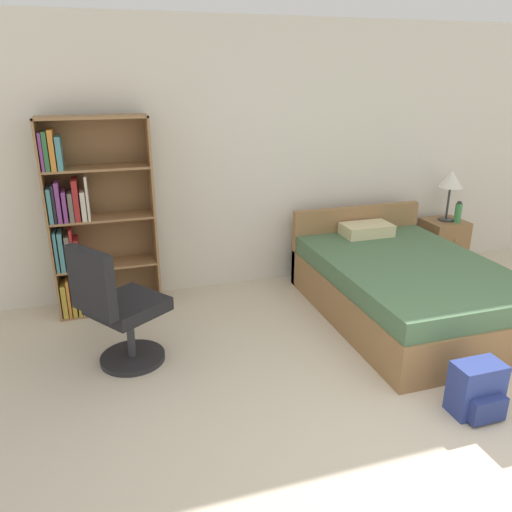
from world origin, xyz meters
TOP-DOWN VIEW (x-y plane):
  - ground_plane at (0.00, 0.00)m, footprint 14.00×14.00m
  - wall_back at (0.00, 3.23)m, footprint 9.00×0.06m
  - bookshelf at (-2.01, 2.96)m, footprint 0.91×0.32m
  - bed at (0.68, 2.04)m, footprint 1.42×2.07m
  - office_chair at (-1.84, 1.91)m, footprint 0.72×0.70m
  - nightstand at (1.77, 2.94)m, footprint 0.43×0.42m
  - table_lamp at (1.78, 2.95)m, footprint 0.26×0.26m
  - water_bottle at (1.84, 2.84)m, footprint 0.07×0.07m
  - backpack_blue at (0.33, 0.64)m, footprint 0.32×0.26m

SIDE VIEW (x-z plane):
  - ground_plane at x=0.00m, z-range 0.00..0.00m
  - backpack_blue at x=0.33m, z-range -0.01..0.35m
  - nightstand at x=1.77m, z-range 0.00..0.55m
  - bed at x=0.68m, z-range -0.12..0.67m
  - office_chair at x=-1.84m, z-range -0.03..0.96m
  - water_bottle at x=1.84m, z-range 0.54..0.78m
  - bookshelf at x=-2.01m, z-range -0.04..1.73m
  - table_lamp at x=1.78m, z-range 0.72..1.28m
  - wall_back at x=0.00m, z-range 0.00..2.60m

